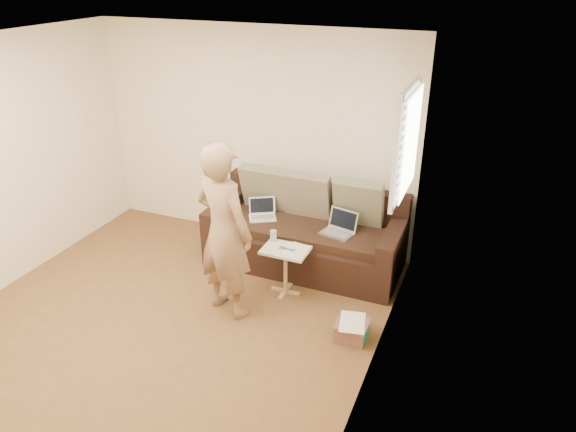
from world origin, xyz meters
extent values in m
plane|color=brown|center=(0.00, 0.00, 0.00)|extent=(4.50, 4.50, 0.00)
plane|color=white|center=(0.00, 0.00, 2.60)|extent=(4.50, 4.50, 0.00)
plane|color=beige|center=(0.00, 2.25, 1.30)|extent=(4.00, 0.00, 4.00)
plane|color=beige|center=(2.00, 0.00, 1.30)|extent=(0.00, 4.50, 4.50)
imported|color=#8A694B|center=(0.45, 0.64, 0.89)|extent=(0.75, 0.61, 1.79)
camera|label=1|loc=(2.71, -3.26, 3.23)|focal=33.04mm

